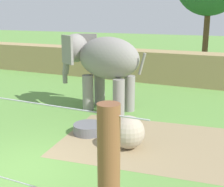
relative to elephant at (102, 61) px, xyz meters
name	(u,v)px	position (x,y,z in m)	size (l,w,h in m)	color
ground_plane	(21,170)	(0.49, -6.03, -2.22)	(120.00, 120.00, 0.00)	#609342
dirt_patch	(149,142)	(3.14, -2.71, -2.22)	(5.88, 4.24, 0.01)	#937F5B
embankment_wall	(157,66)	(0.49, 6.84, -1.24)	(36.00, 1.80, 1.95)	tan
elephant	(102,61)	(0.00, 0.00, 0.00)	(4.50, 2.15, 3.35)	gray
enrichment_ball	(128,132)	(2.65, -3.42, -1.68)	(1.08, 1.08, 1.08)	tan
water_tub	(88,129)	(0.88, -2.87, -2.04)	(1.10, 1.10, 0.35)	slate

